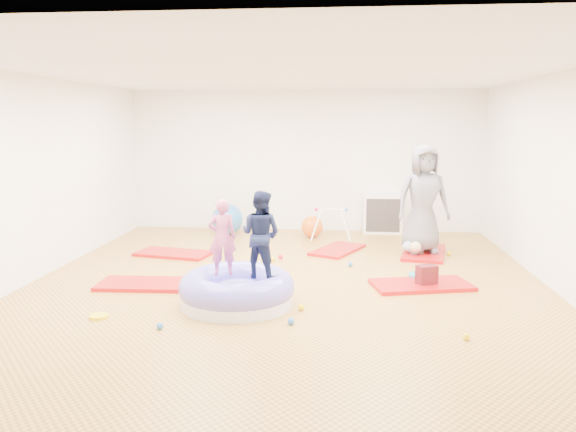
{
  "coord_description": "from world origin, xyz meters",
  "views": [
    {
      "loc": [
        0.7,
        -7.25,
        2.17
      ],
      "look_at": [
        0.0,
        0.3,
        0.9
      ],
      "focal_mm": 35.0,
      "sensor_mm": 36.0,
      "label": 1
    }
  ],
  "objects": [
    {
      "name": "room",
      "position": [
        0.0,
        0.0,
        1.4
      ],
      "size": [
        7.01,
        8.01,
        2.81
      ],
      "color": "gold",
      "rests_on": "ground"
    },
    {
      "name": "gym_mat_front_left",
      "position": [
        -1.87,
        -0.2,
        0.03
      ],
      "size": [
        1.27,
        0.67,
        0.05
      ],
      "primitive_type": "cube",
      "rotation": [
        0.0,
        0.0,
        0.03
      ],
      "color": "#BD0801",
      "rests_on": "ground"
    },
    {
      "name": "gym_mat_mid_left",
      "position": [
        -2.02,
        1.58,
        0.03
      ],
      "size": [
        1.31,
        0.84,
        0.05
      ],
      "primitive_type": "cube",
      "rotation": [
        0.0,
        0.0,
        -0.21
      ],
      "color": "#BD0801",
      "rests_on": "ground"
    },
    {
      "name": "gym_mat_center_back",
      "position": [
        0.68,
        2.11,
        0.02
      ],
      "size": [
        1.0,
        1.27,
        0.05
      ],
      "primitive_type": "cube",
      "rotation": [
        0.0,
        0.0,
        1.12
      ],
      "color": "#BD0801",
      "rests_on": "ground"
    },
    {
      "name": "gym_mat_right",
      "position": [
        1.81,
        0.11,
        0.03
      ],
      "size": [
        1.41,
        0.94,
        0.05
      ],
      "primitive_type": "cube",
      "rotation": [
        0.0,
        0.0,
        0.24
      ],
      "color": "#BD0801",
      "rests_on": "ground"
    },
    {
      "name": "gym_mat_rear_right",
      "position": [
        2.12,
        2.03,
        0.03
      ],
      "size": [
        0.9,
        1.41,
        0.05
      ],
      "primitive_type": "cube",
      "rotation": [
        0.0,
        0.0,
        1.37
      ],
      "color": "#BD0801",
      "rests_on": "ground"
    },
    {
      "name": "inflatable_cushion",
      "position": [
        -0.51,
        -0.84,
        0.17
      ],
      "size": [
        1.4,
        1.4,
        0.44
      ],
      "rotation": [
        0.0,
        0.0,
        0.12
      ],
      "color": "white",
      "rests_on": "ground"
    },
    {
      "name": "child_pink",
      "position": [
        -0.69,
        -0.8,
        0.87
      ],
      "size": [
        0.38,
        0.29,
        0.92
      ],
      "primitive_type": "imported",
      "rotation": [
        0.0,
        0.0,
        3.35
      ],
      "color": "#D1568D",
      "rests_on": "inflatable_cushion"
    },
    {
      "name": "child_navy",
      "position": [
        -0.21,
        -0.86,
        0.92
      ],
      "size": [
        0.62,
        0.56,
        1.04
      ],
      "primitive_type": "imported",
      "rotation": [
        0.0,
        0.0,
        2.75
      ],
      "color": "#131A3E",
      "rests_on": "inflatable_cushion"
    },
    {
      "name": "adult_caregiver",
      "position": [
        2.06,
        1.97,
        0.94
      ],
      "size": [
        0.96,
        0.72,
        1.77
      ],
      "primitive_type": "imported",
      "rotation": [
        0.0,
        0.0,
        0.2
      ],
      "color": "slate",
      "rests_on": "gym_mat_rear_right"
    },
    {
      "name": "infant",
      "position": [
        1.93,
        1.82,
        0.17
      ],
      "size": [
        0.38,
        0.39,
        0.23
      ],
      "color": "#9AACD5",
      "rests_on": "gym_mat_rear_right"
    },
    {
      "name": "ball_pit_balls",
      "position": [
        0.32,
        0.16,
        0.04
      ],
      "size": [
        3.81,
        3.79,
        0.08
      ],
      "color": "blue",
      "rests_on": "ground"
    },
    {
      "name": "exercise_ball_blue",
      "position": [
        -1.47,
        3.35,
        0.3
      ],
      "size": [
        0.6,
        0.6,
        0.6
      ],
      "primitive_type": "sphere",
      "color": "blue",
      "rests_on": "ground"
    },
    {
      "name": "exercise_ball_orange",
      "position": [
        0.19,
        3.22,
        0.21
      ],
      "size": [
        0.42,
        0.42,
        0.42
      ],
      "primitive_type": "sphere",
      "color": "orange",
      "rests_on": "ground"
    },
    {
      "name": "infant_play_gym",
      "position": [
        0.55,
        3.12,
        0.38
      ],
      "size": [
        0.75,
        0.71,
        0.58
      ],
      "rotation": [
        0.0,
        0.0,
        0.15
      ],
      "color": "white",
      "rests_on": "ground"
    },
    {
      "name": "cube_shelf",
      "position": [
        1.55,
        3.79,
        0.38
      ],
      "size": [
        0.76,
        0.37,
        0.76
      ],
      "color": "white",
      "rests_on": "ground"
    },
    {
      "name": "balance_disc",
      "position": [
        1.85,
        0.47,
        0.04
      ],
      "size": [
        0.34,
        0.34,
        0.08
      ],
      "primitive_type": "cylinder",
      "color": "teal",
      "rests_on": "ground"
    },
    {
      "name": "backpack",
      "position": [
        1.87,
        0.09,
        0.15
      ],
      "size": [
        0.3,
        0.25,
        0.3
      ],
      "primitive_type": "cube",
      "rotation": [
        0.0,
        0.0,
        0.42
      ],
      "color": "maroon",
      "rests_on": "ground"
    },
    {
      "name": "yellow_toy",
      "position": [
        -1.97,
        -1.45,
        0.02
      ],
      "size": [
        0.21,
        0.21,
        0.03
      ],
      "primitive_type": "cylinder",
      "color": "#FFDF00",
      "rests_on": "ground"
    }
  ]
}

